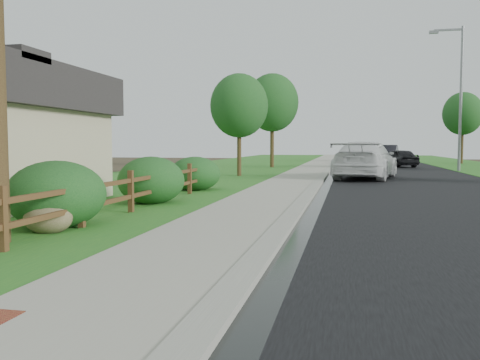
% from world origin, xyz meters
% --- Properties ---
extents(ground, '(120.00, 120.00, 0.00)m').
position_xyz_m(ground, '(0.00, 0.00, 0.00)').
color(ground, '#3A301F').
extents(road, '(8.00, 90.00, 0.02)m').
position_xyz_m(road, '(4.60, 35.00, 0.01)').
color(road, black).
rests_on(road, ground).
extents(curb, '(0.40, 90.00, 0.12)m').
position_xyz_m(curb, '(0.40, 35.00, 0.06)').
color(curb, gray).
rests_on(curb, ground).
extents(wet_gutter, '(0.50, 90.00, 0.00)m').
position_xyz_m(wet_gutter, '(0.75, 35.00, 0.02)').
color(wet_gutter, black).
rests_on(wet_gutter, road).
extents(sidewalk, '(2.20, 90.00, 0.10)m').
position_xyz_m(sidewalk, '(-0.90, 35.00, 0.05)').
color(sidewalk, '#9C9888').
rests_on(sidewalk, ground).
extents(grass_strip, '(1.60, 90.00, 0.06)m').
position_xyz_m(grass_strip, '(-2.80, 35.00, 0.03)').
color(grass_strip, '#1C6222').
rests_on(grass_strip, ground).
extents(lawn_near, '(9.00, 90.00, 0.04)m').
position_xyz_m(lawn_near, '(-8.00, 35.00, 0.02)').
color(lawn_near, '#1C6222').
rests_on(lawn_near, ground).
extents(ranch_fence, '(0.12, 16.92, 1.10)m').
position_xyz_m(ranch_fence, '(-3.60, 6.40, 0.62)').
color(ranch_fence, '#462A17').
rests_on(ranch_fence, ground).
extents(white_suv, '(3.76, 6.77, 1.85)m').
position_xyz_m(white_suv, '(2.56, 22.23, 0.95)').
color(white_suv, white).
rests_on(white_suv, road).
extents(dark_car_mid, '(2.97, 4.37, 1.38)m').
position_xyz_m(dark_car_mid, '(5.53, 36.57, 0.71)').
color(dark_car_mid, black).
rests_on(dark_car_mid, road).
extents(dark_car_far, '(2.56, 5.37, 1.70)m').
position_xyz_m(dark_car_far, '(4.74, 39.54, 0.87)').
color(dark_car_far, black).
rests_on(dark_car_far, road).
extents(streetlight, '(2.13, 0.23, 9.24)m').
position_xyz_m(streetlight, '(8.53, 30.79, 5.23)').
color(streetlight, gray).
rests_on(streetlight, ground).
extents(boulder, '(1.19, 1.06, 0.65)m').
position_xyz_m(boulder, '(-4.00, 4.64, 0.33)').
color(boulder, olive).
rests_on(boulder, ground).
extents(shrub_b, '(2.67, 2.67, 1.41)m').
position_xyz_m(shrub_b, '(-4.21, 5.29, 0.71)').
color(shrub_b, '#18451B').
rests_on(shrub_b, ground).
extents(shrub_c, '(2.00, 2.00, 1.40)m').
position_xyz_m(shrub_c, '(-3.90, 9.68, 0.70)').
color(shrub_c, '#18451B').
rests_on(shrub_c, ground).
extents(shrub_d, '(2.46, 2.46, 1.29)m').
position_xyz_m(shrub_d, '(-3.90, 14.00, 0.65)').
color(shrub_d, '#18451B').
rests_on(shrub_d, ground).
extents(tree_near_left, '(3.15, 3.15, 5.57)m').
position_xyz_m(tree_near_left, '(-4.12, 22.92, 3.83)').
color(tree_near_left, '#3D2618').
rests_on(tree_near_left, ground).
extents(tree_mid_left, '(3.93, 3.93, 7.03)m').
position_xyz_m(tree_mid_left, '(-3.90, 33.69, 4.85)').
color(tree_mid_left, '#3D2618').
rests_on(tree_mid_left, ground).
extents(tree_far_right, '(3.48, 3.48, 6.41)m').
position_xyz_m(tree_far_right, '(11.66, 44.51, 4.48)').
color(tree_far_right, '#3D2618').
rests_on(tree_far_right, ground).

